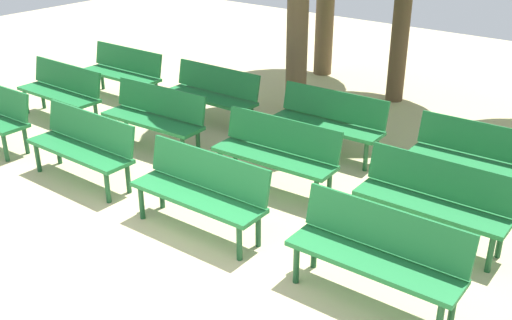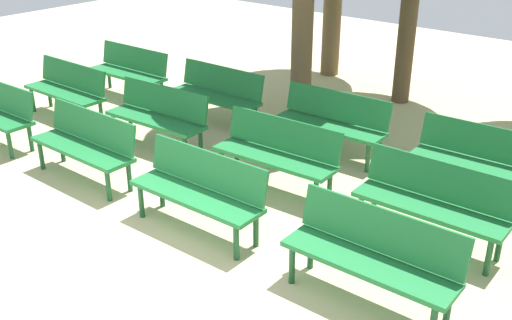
# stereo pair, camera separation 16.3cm
# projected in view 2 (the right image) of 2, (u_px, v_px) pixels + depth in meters

# --- Properties ---
(ground_plane) EXTENTS (25.16, 25.16, 0.00)m
(ground_plane) POSITION_uv_depth(u_px,v_px,m) (90.00, 299.00, 5.59)
(ground_plane) COLOR #CCB789
(bench_r0_c1) EXTENTS (1.60, 0.48, 0.87)m
(bench_r0_c1) POSITION_uv_depth(u_px,v_px,m) (86.00, 142.00, 7.67)
(bench_r0_c1) COLOR #1E7238
(bench_r0_c1) RESTS_ON ground_plane
(bench_r0_c2) EXTENTS (1.61, 0.51, 0.87)m
(bench_r0_c2) POSITION_uv_depth(u_px,v_px,m) (200.00, 187.00, 6.52)
(bench_r0_c2) COLOR #1E7238
(bench_r0_c2) RESTS_ON ground_plane
(bench_r0_c3) EXTENTS (1.61, 0.51, 0.87)m
(bench_r0_c3) POSITION_uv_depth(u_px,v_px,m) (373.00, 252.00, 5.38)
(bench_r0_c3) COLOR #1E7238
(bench_r0_c3) RESTS_ON ground_plane
(bench_r1_c0) EXTENTS (1.60, 0.49, 0.87)m
(bench_r1_c0) POSITION_uv_depth(u_px,v_px,m) (68.00, 87.00, 9.70)
(bench_r1_c0) COLOR #1E7238
(bench_r1_c0) RESTS_ON ground_plane
(bench_r1_c1) EXTENTS (1.62, 0.57, 0.87)m
(bench_r1_c1) POSITION_uv_depth(u_px,v_px,m) (159.00, 113.00, 8.60)
(bench_r1_c1) COLOR #1E7238
(bench_r1_c1) RESTS_ON ground_plane
(bench_r1_c2) EXTENTS (1.62, 0.56, 0.87)m
(bench_r1_c2) POSITION_uv_depth(u_px,v_px,m) (278.00, 150.00, 7.42)
(bench_r1_c2) COLOR #1E7238
(bench_r1_c2) RESTS_ON ground_plane
(bench_r1_c3) EXTENTS (1.61, 0.51, 0.87)m
(bench_r1_c3) POSITION_uv_depth(u_px,v_px,m) (433.00, 199.00, 6.28)
(bench_r1_c3) COLOR #1E7238
(bench_r1_c3) RESTS_ON ground_plane
(bench_r2_c0) EXTENTS (1.61, 0.51, 0.87)m
(bench_r2_c0) POSITION_uv_depth(u_px,v_px,m) (130.00, 69.00, 10.65)
(bench_r2_c0) COLOR #1E7238
(bench_r2_c0) RESTS_ON ground_plane
(bench_r2_c1) EXTENTS (1.61, 0.50, 0.87)m
(bench_r2_c1) POSITION_uv_depth(u_px,v_px,m) (217.00, 92.00, 9.51)
(bench_r2_c1) COLOR #1E7238
(bench_r2_c1) RESTS_ON ground_plane
(bench_r2_c2) EXTENTS (1.62, 0.55, 0.87)m
(bench_r2_c2) POSITION_uv_depth(u_px,v_px,m) (332.00, 120.00, 8.38)
(bench_r2_c2) COLOR #1E7238
(bench_r2_c2) RESTS_ON ground_plane
(bench_r2_c3) EXTENTS (1.62, 0.54, 0.87)m
(bench_r2_c3) POSITION_uv_depth(u_px,v_px,m) (481.00, 159.00, 7.20)
(bench_r2_c3) COLOR #1E7238
(bench_r2_c3) RESTS_ON ground_plane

